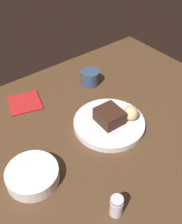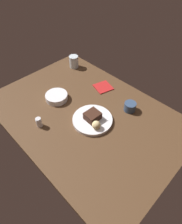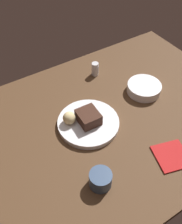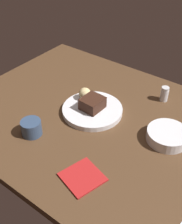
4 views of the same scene
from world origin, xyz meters
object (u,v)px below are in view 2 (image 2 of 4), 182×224
salt_shaker (39,122)px  chocolate_cake_slice (92,116)px  dessert_plate (92,120)px  side_bowl (57,97)px  coffee_cup (130,107)px  water_glass (74,62)px  folded_napkin (103,87)px  bread_roll (96,125)px

salt_shaker → chocolate_cake_slice: bearing=-127.5°
dessert_plate → salt_shaker: (18.99, 24.68, 2.10)cm
dessert_plate → side_bowl: size_ratio=1.63×
salt_shaker → coffee_cup: salt_shaker is taller
chocolate_cake_slice → coffee_cup: 25.36cm
chocolate_cake_slice → salt_shaker: bearing=52.5°
water_glass → folded_napkin: (-34.75, 2.74, -4.42)cm
bread_roll → water_glass: (58.29, -34.17, 0.18)cm
water_glass → salt_shaker: bearing=120.7°
chocolate_cake_slice → side_bowl: (30.58, 3.26, -2.44)cm
folded_napkin → water_glass: bearing=-4.5°
chocolate_cake_slice → coffee_cup: (-9.94, -23.27, -1.57)cm
bread_roll → side_bowl: (36.98, -0.15, -2.56)cm
water_glass → side_bowl: size_ratio=0.64×
chocolate_cake_slice → coffee_cup: bearing=-113.1°
chocolate_cake_slice → bread_roll: 7.25cm
chocolate_cake_slice → dessert_plate: bearing=125.3°
chocolate_cake_slice → salt_shaker: chocolate_cake_slice is taller
chocolate_cake_slice → salt_shaker: (18.98, 24.70, -1.28)cm
side_bowl → folded_napkin: size_ratio=1.28×
dessert_plate → bread_roll: size_ratio=4.87×
dessert_plate → water_glass: 60.46cm
dessert_plate → salt_shaker: salt_shaker is taller
chocolate_cake_slice → bread_roll: (-6.40, 3.41, 0.12)cm
water_glass → coffee_cup: size_ratio=1.28×
dessert_plate → chocolate_cake_slice: chocolate_cake_slice is taller
dessert_plate → folded_napkin: size_ratio=2.08×
dessert_plate → bread_roll: (-6.38, 3.39, 3.50)cm
coffee_cup → dessert_plate: bearing=66.9°
bread_roll → side_bowl: bearing=-0.2°
chocolate_cake_slice → water_glass: water_glass is taller
bread_roll → chocolate_cake_slice: bearing=-28.1°
bread_roll → water_glass: bearing=-30.4°
salt_shaker → folded_napkin: 52.82cm
salt_shaker → folded_napkin: salt_shaker is taller
salt_shaker → folded_napkin: size_ratio=0.56×
chocolate_cake_slice → water_glass: (51.90, -30.75, 0.30)cm
dessert_plate → bread_roll: bearing=152.0°
water_glass → side_bowl: water_glass is taller
bread_roll → coffee_cup: 26.97cm
coffee_cup → folded_napkin: 27.61cm
folded_napkin → salt_shaker: bearing=88.0°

